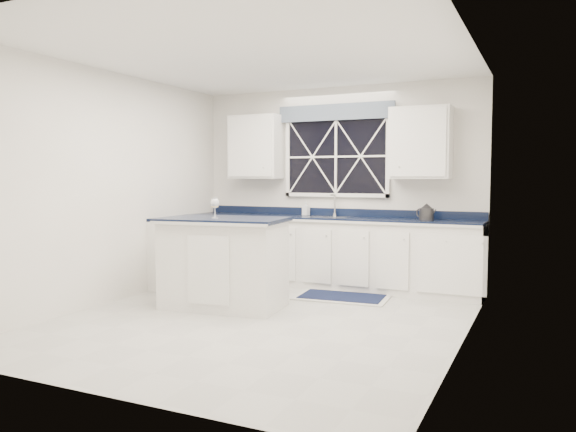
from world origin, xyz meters
The scene contains 13 objects.
ground centered at (0.00, 0.00, 0.00)m, with size 4.50×4.50×0.00m, color #A9A9A5.
back_wall centered at (0.00, 2.25, 1.35)m, with size 4.00×0.10×2.70m, color white.
base_cabinets centered at (-0.33, 1.78, 0.45)m, with size 3.99×1.60×0.90m.
countertop centered at (0.00, 1.95, 0.92)m, with size 3.98×0.64×0.04m, color black.
dishwasher centered at (-1.10, 1.95, 0.41)m, with size 0.60×0.58×0.82m, color black.
window centered at (0.00, 2.20, 1.83)m, with size 1.65×0.09×1.26m.
upper_cabinets centered at (0.00, 2.08, 1.90)m, with size 3.10×0.34×0.90m.
faucet centered at (0.00, 2.14, 1.10)m, with size 0.05×0.20×0.30m.
island centered at (-0.64, 0.32, 0.51)m, with size 1.45×0.97×1.02m.
rug centered at (0.40, 1.35, 0.01)m, with size 1.17×0.77×0.02m.
kettle centered at (1.29, 1.96, 1.04)m, with size 0.28×0.23×0.21m.
wine_glass centered at (-0.70, 0.23, 1.18)m, with size 0.10×0.10×0.23m.
soap_bottle centered at (-0.43, 2.17, 1.03)m, with size 0.08×0.08×0.18m, color silver.
Camera 1 is at (2.66, -5.06, 1.47)m, focal length 35.00 mm.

